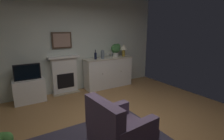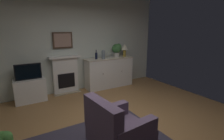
{
  "view_description": "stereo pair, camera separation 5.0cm",
  "coord_description": "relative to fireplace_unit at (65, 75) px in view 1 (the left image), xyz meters",
  "views": [
    {
      "loc": [
        -1.8,
        -2.36,
        1.85
      ],
      "look_at": [
        0.03,
        0.66,
        1.0
      ],
      "focal_mm": 27.47,
      "sensor_mm": 36.0,
      "label": 1
    },
    {
      "loc": [
        -1.76,
        -2.38,
        1.85
      ],
      "look_at": [
        0.03,
        0.66,
        1.0
      ],
      "focal_mm": 27.47,
      "sensor_mm": 36.0,
      "label": 2
    }
  ],
  "objects": [
    {
      "name": "ground_plane",
      "position": [
        0.48,
        -2.46,
        -0.6
      ],
      "size": [
        5.46,
        5.24,
        0.1
      ],
      "primitive_type": "cube",
      "color": "#9E7042",
      "rests_on": "ground"
    },
    {
      "name": "wall_rear",
      "position": [
        0.48,
        0.13,
        0.92
      ],
      "size": [
        5.46,
        0.06,
        2.94
      ],
      "primitive_type": "cube",
      "color": "silver",
      "rests_on": "ground_plane"
    },
    {
      "name": "fireplace_unit",
      "position": [
        0.0,
        0.0,
        0.0
      ],
      "size": [
        0.87,
        0.3,
        1.1
      ],
      "color": "white",
      "rests_on": "ground_plane"
    },
    {
      "name": "framed_picture",
      "position": [
        -0.0,
        0.05,
        0.99
      ],
      "size": [
        0.55,
        0.04,
        0.45
      ],
      "color": "#473323"
    },
    {
      "name": "sideboard_cabinet",
      "position": [
        1.37,
        -0.18,
        -0.07
      ],
      "size": [
        1.57,
        0.49,
        0.95
      ],
      "color": "white",
      "rests_on": "ground_plane"
    },
    {
      "name": "table_lamp",
      "position": [
        1.96,
        -0.18,
        0.68
      ],
      "size": [
        0.26,
        0.26,
        0.4
      ],
      "color": "#B79338",
      "rests_on": "sideboard_cabinet"
    },
    {
      "name": "wine_bottle",
      "position": [
        0.91,
        -0.21,
        0.51
      ],
      "size": [
        0.08,
        0.08,
        0.29
      ],
      "color": "black",
      "rests_on": "sideboard_cabinet"
    },
    {
      "name": "wine_glass_left",
      "position": [
        1.29,
        -0.19,
        0.53
      ],
      "size": [
        0.07,
        0.07,
        0.16
      ],
      "color": "silver",
      "rests_on": "sideboard_cabinet"
    },
    {
      "name": "wine_glass_center",
      "position": [
        1.4,
        -0.17,
        0.53
      ],
      "size": [
        0.07,
        0.07,
        0.16
      ],
      "color": "silver",
      "rests_on": "sideboard_cabinet"
    },
    {
      "name": "wine_glass_right",
      "position": [
        1.51,
        -0.14,
        0.53
      ],
      "size": [
        0.07,
        0.07,
        0.16
      ],
      "color": "silver",
      "rests_on": "sideboard_cabinet"
    },
    {
      "name": "vase_decorative",
      "position": [
        1.14,
        -0.23,
        0.54
      ],
      "size": [
        0.11,
        0.11,
        0.28
      ],
      "color": "slate",
      "rests_on": "sideboard_cabinet"
    },
    {
      "name": "tv_cabinet",
      "position": [
        -0.98,
        -0.16,
        -0.25
      ],
      "size": [
        0.75,
        0.42,
        0.6
      ],
      "color": "white",
      "rests_on": "ground_plane"
    },
    {
      "name": "tv_set",
      "position": [
        -0.98,
        -0.19,
        0.25
      ],
      "size": [
        0.62,
        0.07,
        0.4
      ],
      "color": "black",
      "rests_on": "tv_cabinet"
    },
    {
      "name": "potted_plant_small",
      "position": [
        1.69,
        -0.13,
        0.66
      ],
      "size": [
        0.3,
        0.3,
        0.43
      ],
      "color": "beige",
      "rests_on": "sideboard_cabinet"
    },
    {
      "name": "armchair",
      "position": [
        -0.07,
        -2.95,
        -0.17
      ],
      "size": [
        0.87,
        0.84,
        0.92
      ],
      "color": "#604C66",
      "rests_on": "ground_plane"
    }
  ]
}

